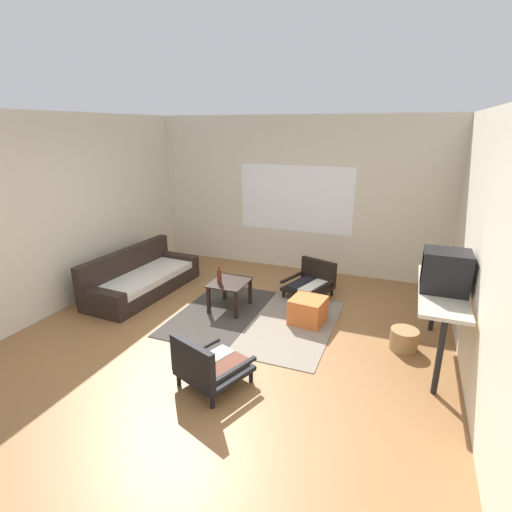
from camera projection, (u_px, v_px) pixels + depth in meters
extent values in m
plane|color=olive|center=(222.00, 347.00, 4.72)|extent=(7.80, 7.80, 0.00)
cube|color=beige|center=(296.00, 195.00, 7.00)|extent=(5.60, 0.12, 2.70)
cube|color=white|center=(295.00, 199.00, 6.96)|extent=(2.05, 0.01, 1.17)
cube|color=beige|center=(492.00, 258.00, 3.63)|extent=(0.12, 6.60, 2.70)
cube|color=beige|center=(57.00, 214.00, 5.49)|extent=(0.12, 6.60, 2.70)
cube|color=#38332D|center=(220.00, 312.00, 5.58)|extent=(1.06, 1.91, 0.01)
cube|color=gray|center=(292.00, 325.00, 5.21)|extent=(1.06, 1.91, 0.01)
cube|color=black|center=(145.00, 286.00, 6.23)|extent=(0.88, 1.99, 0.22)
cube|color=beige|center=(145.00, 277.00, 6.17)|extent=(0.77, 1.81, 0.10)
cube|color=black|center=(127.00, 266.00, 6.27)|extent=(0.24, 1.96, 0.56)
cube|color=black|center=(178.00, 264.00, 6.97)|extent=(0.79, 0.22, 0.38)
cube|color=black|center=(102.00, 303.00, 5.43)|extent=(0.79, 0.22, 0.38)
cube|color=black|center=(230.00, 282.00, 5.57)|extent=(0.50, 0.59, 0.02)
cube|color=black|center=(225.00, 287.00, 5.94)|extent=(0.04, 0.04, 0.40)
cube|color=black|center=(250.00, 291.00, 5.79)|extent=(0.04, 0.04, 0.40)
cube|color=black|center=(209.00, 301.00, 5.49)|extent=(0.04, 0.04, 0.40)
cube|color=black|center=(236.00, 305.00, 5.34)|extent=(0.04, 0.04, 0.40)
cylinder|color=black|center=(313.00, 304.00, 5.72)|extent=(0.04, 0.04, 0.12)
cylinder|color=black|center=(284.00, 294.00, 6.05)|extent=(0.04, 0.04, 0.12)
cylinder|color=black|center=(332.00, 292.00, 6.12)|extent=(0.04, 0.04, 0.12)
cylinder|color=black|center=(304.00, 284.00, 6.44)|extent=(0.04, 0.04, 0.12)
cube|color=black|center=(308.00, 288.00, 6.06)|extent=(0.78, 0.79, 0.05)
cube|color=silver|center=(313.00, 287.00, 5.96)|extent=(0.37, 0.60, 0.06)
cube|color=black|center=(302.00, 283.00, 6.09)|extent=(0.37, 0.60, 0.06)
cube|color=black|center=(319.00, 271.00, 6.20)|extent=(0.60, 0.26, 0.36)
cube|color=black|center=(324.00, 286.00, 5.85)|extent=(0.24, 0.61, 0.04)
cube|color=black|center=(293.00, 277.00, 6.19)|extent=(0.24, 0.61, 0.04)
cylinder|color=black|center=(218.00, 358.00, 4.37)|extent=(0.04, 0.04, 0.14)
cylinder|color=black|center=(251.00, 376.00, 4.04)|extent=(0.04, 0.04, 0.14)
cylinder|color=black|center=(179.00, 380.00, 3.99)|extent=(0.04, 0.04, 0.14)
cylinder|color=black|center=(212.00, 402.00, 3.67)|extent=(0.04, 0.04, 0.14)
cube|color=black|center=(215.00, 370.00, 3.99)|extent=(0.76, 0.78, 0.05)
cube|color=beige|center=(209.00, 361.00, 4.05)|extent=(0.37, 0.59, 0.06)
cube|color=brown|center=(223.00, 368.00, 3.92)|extent=(0.37, 0.59, 0.06)
cube|color=black|center=(192.00, 362.00, 3.72)|extent=(0.57, 0.27, 0.40)
cube|color=black|center=(197.00, 350.00, 4.13)|extent=(0.26, 0.59, 0.04)
cube|color=black|center=(234.00, 371.00, 3.78)|extent=(0.26, 0.59, 0.04)
cube|color=#D1662D|center=(308.00, 311.00, 5.25)|extent=(0.48, 0.48, 0.35)
cube|color=#B2AD9E|center=(442.00, 291.00, 4.25)|extent=(0.48, 1.49, 0.04)
cylinder|color=black|center=(439.00, 357.00, 3.77)|extent=(0.06, 0.06, 0.80)
cylinder|color=black|center=(434.00, 301.00, 4.99)|extent=(0.06, 0.06, 0.80)
cube|color=black|center=(446.00, 271.00, 4.14)|extent=(0.46, 0.39, 0.44)
cube|color=black|center=(423.00, 267.00, 4.21)|extent=(0.01, 0.31, 0.31)
cylinder|color=brown|center=(442.00, 266.00, 4.60)|extent=(0.25, 0.25, 0.23)
cylinder|color=brown|center=(444.00, 252.00, 4.54)|extent=(0.12, 0.12, 0.11)
cylinder|color=#5B2319|center=(219.00, 276.00, 5.50)|extent=(0.06, 0.06, 0.20)
cylinder|color=#5B2319|center=(219.00, 268.00, 5.46)|extent=(0.03, 0.03, 0.06)
cylinder|color=#9E7A4C|center=(404.00, 339.00, 4.63)|extent=(0.32, 0.32, 0.25)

